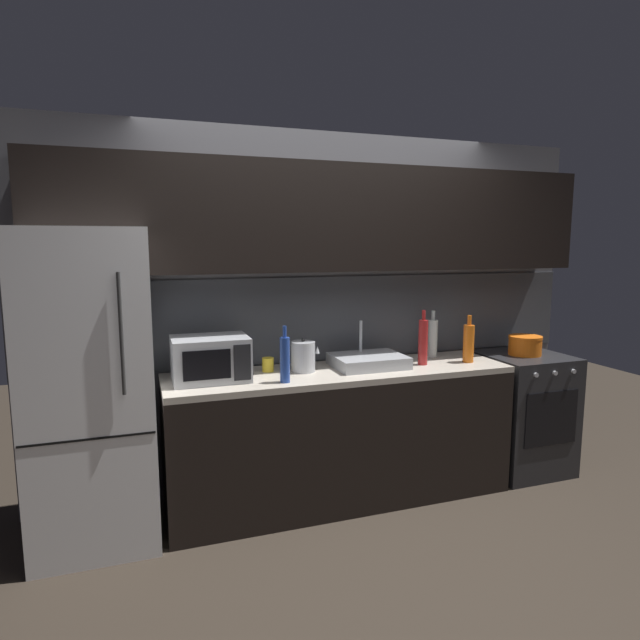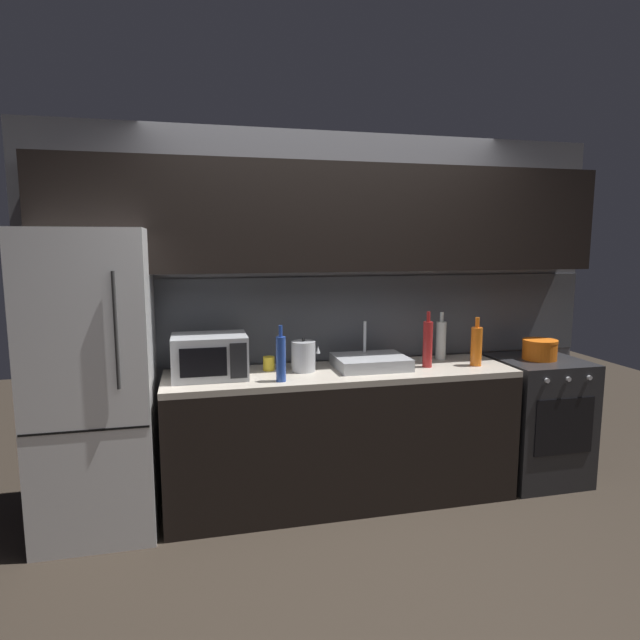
{
  "view_description": "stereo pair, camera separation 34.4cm",
  "coord_description": "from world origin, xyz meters",
  "px_view_note": "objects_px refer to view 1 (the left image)",
  "views": [
    {
      "loc": [
        -1.26,
        -2.32,
        1.73
      ],
      "look_at": [
        -0.15,
        0.9,
        1.24
      ],
      "focal_mm": 29.87,
      "sensor_mm": 36.0,
      "label": 1
    },
    {
      "loc": [
        -0.93,
        -2.41,
        1.73
      ],
      "look_at": [
        -0.15,
        0.9,
        1.24
      ],
      "focal_mm": 29.87,
      "sensor_mm": 36.0,
      "label": 2
    }
  ],
  "objects_px": {
    "refrigerator": "(91,389)",
    "mug_yellow": "(268,365)",
    "wine_bottle_blue": "(285,359)",
    "oven_range": "(522,412)",
    "wine_bottle_red": "(423,342)",
    "wine_bottle_orange": "(469,343)",
    "kettle": "(303,356)",
    "microwave": "(210,359)",
    "wine_bottle_clear": "(433,338)",
    "cooking_pot": "(525,345)"
  },
  "relations": [
    {
      "from": "refrigerator",
      "to": "mug_yellow",
      "type": "height_order",
      "value": "refrigerator"
    },
    {
      "from": "wine_bottle_blue",
      "to": "oven_range",
      "type": "bearing_deg",
      "value": 5.37
    },
    {
      "from": "wine_bottle_red",
      "to": "wine_bottle_orange",
      "type": "distance_m",
      "value": 0.35
    },
    {
      "from": "oven_range",
      "to": "wine_bottle_blue",
      "type": "relative_size",
      "value": 2.6
    },
    {
      "from": "oven_range",
      "to": "kettle",
      "type": "distance_m",
      "value": 1.83
    },
    {
      "from": "refrigerator",
      "to": "kettle",
      "type": "xyz_separation_m",
      "value": [
        1.29,
        0.05,
        0.09
      ]
    },
    {
      "from": "oven_range",
      "to": "microwave",
      "type": "distance_m",
      "value": 2.42
    },
    {
      "from": "microwave",
      "to": "wine_bottle_clear",
      "type": "relative_size",
      "value": 1.33
    },
    {
      "from": "wine_bottle_blue",
      "to": "wine_bottle_clear",
      "type": "height_order",
      "value": "same"
    },
    {
      "from": "mug_yellow",
      "to": "refrigerator",
      "type": "bearing_deg",
      "value": -173.62
    },
    {
      "from": "microwave",
      "to": "wine_bottle_red",
      "type": "height_order",
      "value": "wine_bottle_red"
    },
    {
      "from": "wine_bottle_blue",
      "to": "microwave",
      "type": "bearing_deg",
      "value": 154.29
    },
    {
      "from": "kettle",
      "to": "oven_range",
      "type": "bearing_deg",
      "value": -1.58
    },
    {
      "from": "wine_bottle_clear",
      "to": "wine_bottle_blue",
      "type": "bearing_deg",
      "value": -164.01
    },
    {
      "from": "wine_bottle_orange",
      "to": "wine_bottle_blue",
      "type": "bearing_deg",
      "value": -175.32
    },
    {
      "from": "kettle",
      "to": "cooking_pot",
      "type": "height_order",
      "value": "kettle"
    },
    {
      "from": "wine_bottle_red",
      "to": "wine_bottle_blue",
      "type": "bearing_deg",
      "value": -171.76
    },
    {
      "from": "kettle",
      "to": "cooking_pot",
      "type": "xyz_separation_m",
      "value": [
        1.74,
        -0.05,
        -0.03
      ]
    },
    {
      "from": "refrigerator",
      "to": "wine_bottle_clear",
      "type": "xyz_separation_m",
      "value": [
        2.33,
        0.17,
        0.13
      ]
    },
    {
      "from": "cooking_pot",
      "to": "wine_bottle_blue",
      "type": "bearing_deg",
      "value": -174.57
    },
    {
      "from": "wine_bottle_clear",
      "to": "oven_range",
      "type": "bearing_deg",
      "value": -13.58
    },
    {
      "from": "microwave",
      "to": "mug_yellow",
      "type": "bearing_deg",
      "value": 14.66
    },
    {
      "from": "refrigerator",
      "to": "wine_bottle_orange",
      "type": "height_order",
      "value": "refrigerator"
    },
    {
      "from": "wine_bottle_orange",
      "to": "mug_yellow",
      "type": "relative_size",
      "value": 3.66
    },
    {
      "from": "kettle",
      "to": "microwave",
      "type": "bearing_deg",
      "value": -177.3
    },
    {
      "from": "refrigerator",
      "to": "cooking_pot",
      "type": "height_order",
      "value": "refrigerator"
    },
    {
      "from": "microwave",
      "to": "wine_bottle_clear",
      "type": "bearing_deg",
      "value": 5.23
    },
    {
      "from": "refrigerator",
      "to": "oven_range",
      "type": "bearing_deg",
      "value": -0.02
    },
    {
      "from": "microwave",
      "to": "wine_bottle_blue",
      "type": "height_order",
      "value": "wine_bottle_blue"
    },
    {
      "from": "microwave",
      "to": "wine_bottle_clear",
      "type": "xyz_separation_m",
      "value": [
        1.65,
        0.15,
        0.01
      ]
    },
    {
      "from": "cooking_pot",
      "to": "wine_bottle_red",
      "type": "bearing_deg",
      "value": -177.84
    },
    {
      "from": "refrigerator",
      "to": "wine_bottle_clear",
      "type": "relative_size",
      "value": 5.25
    },
    {
      "from": "refrigerator",
      "to": "wine_bottle_orange",
      "type": "relative_size",
      "value": 5.44
    },
    {
      "from": "wine_bottle_clear",
      "to": "mug_yellow",
      "type": "height_order",
      "value": "wine_bottle_clear"
    },
    {
      "from": "wine_bottle_blue",
      "to": "refrigerator",
      "type": "bearing_deg",
      "value": 170.54
    },
    {
      "from": "oven_range",
      "to": "kettle",
      "type": "relative_size",
      "value": 4.05
    },
    {
      "from": "mug_yellow",
      "to": "cooking_pot",
      "type": "height_order",
      "value": "cooking_pot"
    },
    {
      "from": "wine_bottle_clear",
      "to": "wine_bottle_orange",
      "type": "height_order",
      "value": "wine_bottle_clear"
    },
    {
      "from": "wine_bottle_red",
      "to": "cooking_pot",
      "type": "height_order",
      "value": "wine_bottle_red"
    },
    {
      "from": "microwave",
      "to": "cooking_pot",
      "type": "relative_size",
      "value": 1.88
    },
    {
      "from": "wine_bottle_red",
      "to": "oven_range",
      "type": "bearing_deg",
      "value": 2.06
    },
    {
      "from": "wine_bottle_red",
      "to": "mug_yellow",
      "type": "height_order",
      "value": "wine_bottle_red"
    },
    {
      "from": "oven_range",
      "to": "wine_bottle_red",
      "type": "xyz_separation_m",
      "value": [
        -0.9,
        -0.03,
        0.61
      ]
    },
    {
      "from": "oven_range",
      "to": "wine_bottle_red",
      "type": "relative_size",
      "value": 2.36
    },
    {
      "from": "microwave",
      "to": "wine_bottle_red",
      "type": "xyz_separation_m",
      "value": [
        1.45,
        -0.05,
        0.03
      ]
    },
    {
      "from": "kettle",
      "to": "cooking_pot",
      "type": "relative_size",
      "value": 0.91
    },
    {
      "from": "wine_bottle_blue",
      "to": "cooking_pot",
      "type": "xyz_separation_m",
      "value": [
        1.93,
        0.18,
        -0.07
      ]
    },
    {
      "from": "wine_bottle_clear",
      "to": "refrigerator",
      "type": "bearing_deg",
      "value": -175.84
    },
    {
      "from": "wine_bottle_blue",
      "to": "cooking_pot",
      "type": "bearing_deg",
      "value": 5.43
    },
    {
      "from": "microwave",
      "to": "wine_bottle_clear",
      "type": "distance_m",
      "value": 1.65
    }
  ]
}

